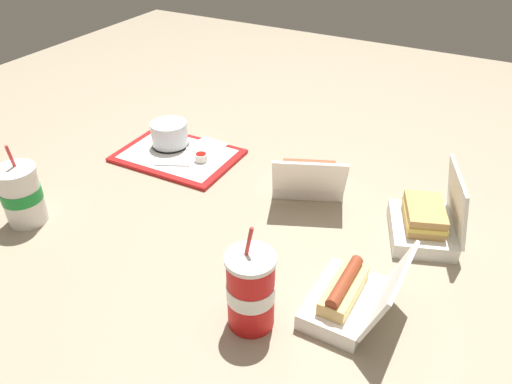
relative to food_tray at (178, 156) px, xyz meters
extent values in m
plane|color=gray|center=(-0.36, 0.12, -0.01)|extent=(3.20, 3.20, 0.00)
cube|color=red|center=(0.00, 0.00, 0.00)|extent=(0.37, 0.26, 0.01)
cube|color=white|center=(0.00, 0.00, 0.01)|extent=(0.33, 0.22, 0.00)
cylinder|color=black|center=(0.05, -0.04, 0.01)|extent=(0.12, 0.12, 0.01)
cylinder|color=#BC7084|center=(0.05, -0.04, 0.04)|extent=(0.09, 0.09, 0.05)
cylinder|color=silver|center=(0.05, -0.04, 0.05)|extent=(0.12, 0.12, 0.07)
cylinder|color=white|center=(-0.09, 0.00, 0.02)|extent=(0.04, 0.04, 0.02)
cylinder|color=#9E140F|center=(-0.09, 0.00, 0.03)|extent=(0.03, 0.03, 0.01)
cube|color=white|center=(-0.06, -0.08, 0.01)|extent=(0.11, 0.11, 0.00)
cube|color=white|center=(-0.03, 0.07, 0.01)|extent=(0.10, 0.06, 0.00)
cube|color=white|center=(-0.44, -0.03, 0.01)|extent=(0.23, 0.20, 0.04)
cube|color=white|center=(-0.48, 0.06, 0.09)|extent=(0.21, 0.14, 0.12)
cube|color=tan|center=(-0.44, -0.03, 0.05)|extent=(0.16, 0.11, 0.03)
cylinder|color=#9E4728|center=(-0.44, -0.03, 0.07)|extent=(0.15, 0.08, 0.03)
cylinder|color=yellow|center=(-0.44, -0.03, 0.08)|extent=(0.12, 0.06, 0.01)
cube|color=white|center=(-0.78, 0.03, 0.01)|extent=(0.21, 0.24, 0.04)
cube|color=white|center=(-0.84, 0.01, 0.11)|extent=(0.10, 0.19, 0.15)
cube|color=tan|center=(-0.78, 0.03, 0.04)|extent=(0.13, 0.16, 0.02)
cube|color=#E5C651|center=(-0.78, 0.03, 0.06)|extent=(0.14, 0.16, 0.01)
cube|color=tan|center=(-0.78, 0.03, 0.08)|extent=(0.13, 0.16, 0.02)
cube|color=white|center=(-0.69, 0.36, 0.01)|extent=(0.13, 0.20, 0.04)
cube|color=white|center=(-0.78, 0.36, 0.09)|extent=(0.05, 0.20, 0.12)
cube|color=#DBB770|center=(-0.69, 0.36, 0.05)|extent=(0.06, 0.16, 0.03)
cylinder|color=brown|center=(-0.69, 0.36, 0.07)|extent=(0.03, 0.15, 0.03)
cylinder|color=yellow|center=(-0.69, 0.36, 0.08)|extent=(0.01, 0.13, 0.01)
cylinder|color=red|center=(-0.54, 0.48, 0.08)|extent=(0.09, 0.09, 0.17)
cylinder|color=white|center=(-0.54, 0.48, 0.08)|extent=(0.10, 0.10, 0.04)
cylinder|color=white|center=(-0.54, 0.48, 0.16)|extent=(0.10, 0.10, 0.01)
cylinder|color=red|center=(-0.53, 0.48, 0.20)|extent=(0.02, 0.02, 0.06)
cylinder|color=white|center=(0.15, 0.46, 0.07)|extent=(0.10, 0.10, 0.15)
cylinder|color=#198C33|center=(0.15, 0.46, 0.08)|extent=(0.10, 0.10, 0.03)
cylinder|color=white|center=(0.15, 0.46, 0.15)|extent=(0.11, 0.11, 0.01)
cylinder|color=red|center=(0.16, 0.45, 0.18)|extent=(0.01, 0.01, 0.06)
camera|label=1|loc=(-0.88, 1.10, 0.79)|focal=35.00mm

